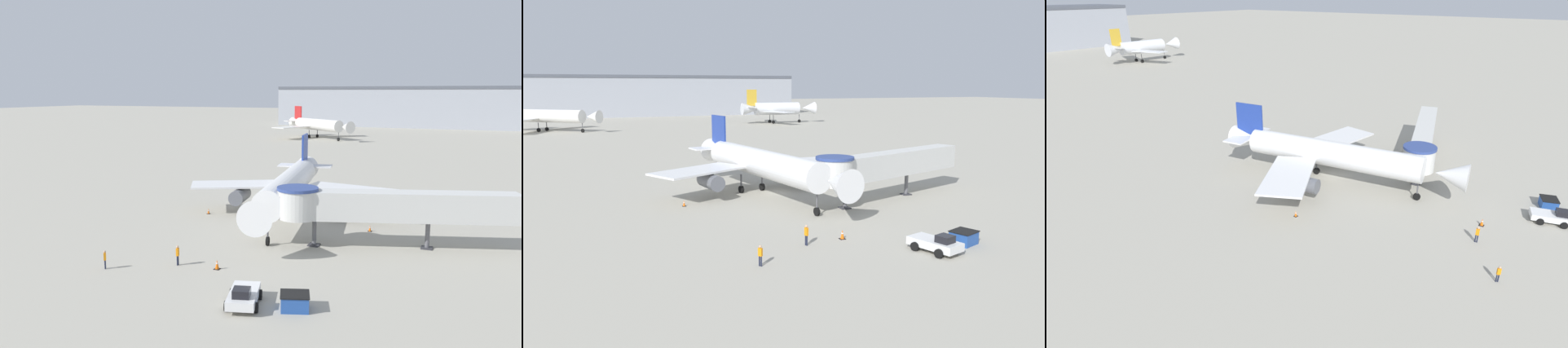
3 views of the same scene
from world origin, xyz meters
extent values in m
plane|color=#A8A393|center=(0.00, 0.00, 0.00)|extent=(800.00, 800.00, 0.00)
cylinder|color=white|center=(-1.84, -1.15, 4.01)|extent=(7.11, 23.68, 3.31)
cone|color=white|center=(0.60, -15.82, 4.01)|extent=(3.86, 4.13, 3.31)
cone|color=white|center=(-3.95, 11.56, 4.01)|extent=(4.08, 5.44, 3.31)
cube|color=white|center=(-9.40, 0.04, 3.43)|extent=(12.32, 9.72, 0.22)
cube|color=white|center=(4.94, 2.42, 3.43)|extent=(11.86, 6.74, 0.22)
cube|color=navy|center=(-3.91, 11.32, 6.99)|extent=(0.92, 4.15, 4.30)
cube|color=white|center=(-3.99, 11.81, 4.59)|extent=(8.01, 4.13, 0.18)
cylinder|color=#565960|center=(-8.30, -1.09, 2.27)|extent=(2.48, 4.41, 1.82)
cylinder|color=#565960|center=(4.26, 1.00, 2.27)|extent=(2.48, 4.41, 1.82)
cylinder|color=#4C4C51|center=(0.01, -12.29, 1.40)|extent=(0.18, 0.18, 1.90)
cylinder|color=black|center=(0.01, -12.29, 0.45)|extent=(0.40, 0.93, 0.90)
cylinder|color=#4C4C51|center=(-3.79, 1.50, 1.40)|extent=(0.22, 0.22, 1.90)
cylinder|color=black|center=(-3.79, 1.50, 0.45)|extent=(0.54, 0.95, 0.90)
cylinder|color=#4C4C51|center=(-0.85, 1.99, 1.40)|extent=(0.22, 0.22, 1.90)
cylinder|color=black|center=(-0.85, 1.99, 0.45)|extent=(0.54, 0.95, 0.90)
cube|color=silver|center=(12.68, -7.79, 4.17)|extent=(20.83, 8.95, 2.80)
cylinder|color=silver|center=(2.67, -11.03, 4.17)|extent=(3.90, 3.90, 2.80)
cylinder|color=navy|center=(2.67, -11.03, 5.72)|extent=(4.10, 4.09, 0.30)
cylinder|color=#56565B|center=(4.27, -10.51, 1.39)|extent=(0.44, 0.44, 2.77)
cube|color=#333338|center=(4.27, -10.51, 0.06)|extent=(1.10, 1.10, 0.12)
cylinder|color=#56565B|center=(14.69, -7.15, 1.39)|extent=(0.44, 0.44, 2.77)
cube|color=#333338|center=(14.69, -7.15, 0.06)|extent=(1.10, 1.10, 0.12)
cube|color=silver|center=(3.84, -26.20, 0.69)|extent=(3.09, 4.55, 0.65)
cube|color=black|center=(4.10, -27.10, 1.31)|extent=(1.48, 1.45, 0.58)
cylinder|color=black|center=(3.17, -27.58, 0.37)|extent=(0.51, 0.80, 0.74)
cylinder|color=black|center=(5.14, -27.01, 0.37)|extent=(0.51, 0.80, 0.74)
cylinder|color=black|center=(2.54, -25.39, 0.37)|extent=(0.51, 0.80, 0.74)
cylinder|color=black|center=(4.50, -24.82, 0.37)|extent=(0.51, 0.80, 0.74)
cube|color=#234C9E|center=(7.44, -25.46, 0.54)|extent=(2.40, 2.27, 1.08)
cube|color=black|center=(7.44, -25.46, 1.12)|extent=(2.55, 2.41, 0.08)
cube|color=black|center=(8.37, -3.15, 0.02)|extent=(0.41, 0.41, 0.04)
cone|color=orange|center=(8.37, -3.15, 0.36)|extent=(0.28, 0.28, 0.64)
cylinder|color=white|center=(8.37, -3.15, 0.44)|extent=(0.15, 0.15, 0.08)
cube|color=black|center=(-1.41, -20.33, 0.02)|extent=(0.51, 0.51, 0.04)
cone|color=orange|center=(-1.41, -20.33, 0.44)|extent=(0.35, 0.35, 0.79)
cylinder|color=white|center=(-1.41, -20.33, 0.53)|extent=(0.19, 0.19, 0.10)
cube|color=black|center=(-11.83, -2.88, 0.02)|extent=(0.40, 0.40, 0.04)
cone|color=orange|center=(-11.83, -2.88, 0.35)|extent=(0.27, 0.27, 0.62)
cylinder|color=white|center=(-11.83, -2.88, 0.43)|extent=(0.15, 0.15, 0.07)
cylinder|color=#1E2338|center=(-10.30, -24.07, 0.40)|extent=(0.12, 0.12, 0.79)
cylinder|color=#1E2338|center=(-10.39, -23.94, 0.40)|extent=(0.12, 0.12, 0.79)
cube|color=orange|center=(-10.34, -24.01, 1.11)|extent=(0.33, 0.36, 0.63)
sphere|color=tan|center=(-10.34, -24.01, 1.53)|extent=(0.21, 0.21, 0.21)
cylinder|color=#1E2338|center=(-5.07, -20.84, 0.43)|extent=(0.13, 0.13, 0.87)
cylinder|color=#1E2338|center=(-5.10, -20.67, 0.43)|extent=(0.13, 0.13, 0.87)
cube|color=orange|center=(-5.08, -20.75, 1.21)|extent=(0.26, 0.38, 0.68)
sphere|color=tan|center=(-5.08, -20.75, 1.67)|extent=(0.23, 0.23, 0.23)
cylinder|color=silver|center=(43.46, 109.52, 5.14)|extent=(16.17, 4.69, 4.27)
cone|color=silver|center=(55.55, 109.21, 5.14)|extent=(4.81, 4.40, 4.27)
cone|color=silver|center=(33.94, 109.77, 5.14)|extent=(6.52, 4.44, 4.27)
cube|color=silver|center=(40.93, 101.55, 4.40)|extent=(7.52, 12.56, 0.22)
cube|color=silver|center=(41.36, 117.63, 4.40)|extent=(8.04, 12.59, 0.22)
cube|color=gold|center=(34.26, 109.77, 8.99)|extent=(3.54, 0.33, 5.56)
cube|color=silver|center=(33.62, 109.78, 5.89)|extent=(2.68, 8.09, 0.18)
cylinder|color=#4C4C51|center=(52.00, 109.30, 1.78)|extent=(0.18, 0.18, 2.46)
cylinder|color=black|center=(52.00, 109.30, 0.55)|extent=(1.11, 0.29, 1.10)
cylinder|color=#4C4C51|center=(41.41, 107.65, 1.78)|extent=(0.22, 0.22, 2.46)
cylinder|color=black|center=(41.41, 107.65, 0.55)|extent=(1.11, 0.43, 1.10)
cylinder|color=#4C4C51|center=(41.51, 111.50, 1.78)|extent=(0.22, 0.22, 2.46)
cylinder|color=black|center=(41.51, 111.50, 0.55)|extent=(1.11, 0.43, 1.10)
camera|label=1|loc=(18.39, -57.39, 15.08)|focal=35.00mm
camera|label=2|loc=(-22.38, -58.09, 13.33)|focal=35.00mm
camera|label=3|loc=(-43.18, -27.57, 23.21)|focal=28.00mm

